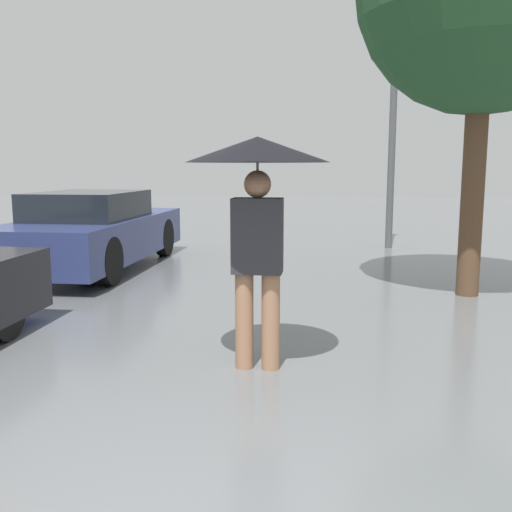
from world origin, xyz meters
TOP-DOWN VIEW (x-y plane):
  - pedestrian at (0.01, 3.01)m, footprint 1.11×1.11m
  - parked_car_farthest at (-3.13, 7.30)m, footprint 1.66×4.35m
  - street_lamp at (1.79, 10.27)m, footprint 0.30×0.30m

SIDE VIEW (x-z plane):
  - parked_car_farthest at x=-3.13m, z-range -0.02..1.20m
  - pedestrian at x=0.01m, z-range 0.57..2.40m
  - street_lamp at x=1.79m, z-range 0.45..5.40m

